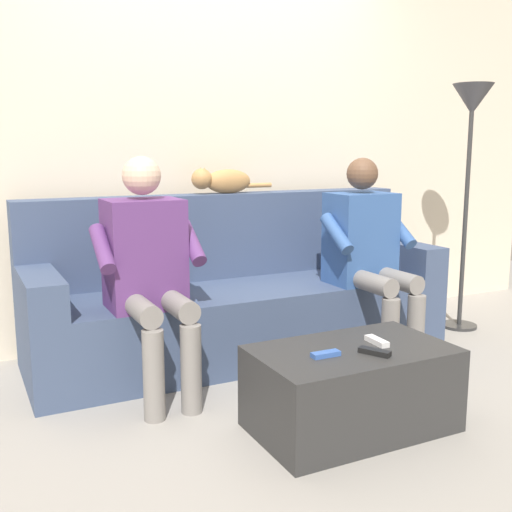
{
  "coord_description": "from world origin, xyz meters",
  "views": [
    {
      "loc": [
        1.51,
        3.11,
        1.22
      ],
      "look_at": [
        0.0,
        0.08,
        0.63
      ],
      "focal_mm": 42.65,
      "sensor_mm": 36.0,
      "label": 1
    }
  ],
  "objects_px": {
    "person_left_seated": "(367,247)",
    "remote_black": "(375,352)",
    "remote_blue": "(326,354)",
    "remote_white": "(377,341)",
    "couch": "(238,298)",
    "coffee_table": "(351,388)",
    "person_right_seated": "(148,263)",
    "floor_lamp": "(471,126)",
    "cat_on_backrest": "(221,181)"
  },
  "relations": [
    {
      "from": "person_right_seated",
      "to": "remote_blue",
      "type": "relative_size",
      "value": 9.46
    },
    {
      "from": "person_right_seated",
      "to": "cat_on_backrest",
      "type": "xyz_separation_m",
      "value": [
        -0.66,
        -0.6,
        0.37
      ]
    },
    {
      "from": "coffee_table",
      "to": "remote_black",
      "type": "distance_m",
      "value": 0.23
    },
    {
      "from": "couch",
      "to": "cat_on_backrest",
      "type": "relative_size",
      "value": 4.6
    },
    {
      "from": "person_left_seated",
      "to": "remote_black",
      "type": "xyz_separation_m",
      "value": [
        0.63,
        0.91,
        -0.27
      ]
    },
    {
      "from": "remote_blue",
      "to": "remote_white",
      "type": "distance_m",
      "value": 0.3
    },
    {
      "from": "remote_black",
      "to": "remote_white",
      "type": "bearing_deg",
      "value": 110.74
    },
    {
      "from": "person_left_seated",
      "to": "floor_lamp",
      "type": "bearing_deg",
      "value": -170.93
    },
    {
      "from": "couch",
      "to": "person_left_seated",
      "type": "relative_size",
      "value": 2.12
    },
    {
      "from": "person_left_seated",
      "to": "cat_on_backrest",
      "type": "bearing_deg",
      "value": -42.75
    },
    {
      "from": "couch",
      "to": "remote_white",
      "type": "distance_m",
      "value": 1.19
    },
    {
      "from": "remote_black",
      "to": "remote_white",
      "type": "relative_size",
      "value": 1.01
    },
    {
      "from": "remote_white",
      "to": "floor_lamp",
      "type": "xyz_separation_m",
      "value": [
        -1.45,
        -0.95,
        0.99
      ]
    },
    {
      "from": "remote_blue",
      "to": "remote_white",
      "type": "xyz_separation_m",
      "value": [
        -0.3,
        -0.04,
        0.0
      ]
    },
    {
      "from": "couch",
      "to": "floor_lamp",
      "type": "relative_size",
      "value": 1.52
    },
    {
      "from": "person_left_seated",
      "to": "couch",
      "type": "bearing_deg",
      "value": -30.04
    },
    {
      "from": "coffee_table",
      "to": "remote_white",
      "type": "bearing_deg",
      "value": -179.44
    },
    {
      "from": "person_right_seated",
      "to": "person_left_seated",
      "type": "bearing_deg",
      "value": 179.35
    },
    {
      "from": "cat_on_backrest",
      "to": "floor_lamp",
      "type": "xyz_separation_m",
      "value": [
        -1.59,
        0.47,
        0.34
      ]
    },
    {
      "from": "remote_black",
      "to": "floor_lamp",
      "type": "distance_m",
      "value": 2.12
    },
    {
      "from": "coffee_table",
      "to": "person_right_seated",
      "type": "relative_size",
      "value": 0.73
    },
    {
      "from": "couch",
      "to": "remote_black",
      "type": "bearing_deg",
      "value": 91.51
    },
    {
      "from": "coffee_table",
      "to": "person_left_seated",
      "type": "distance_m",
      "value": 1.14
    },
    {
      "from": "remote_white",
      "to": "couch",
      "type": "bearing_deg",
      "value": -170.96
    },
    {
      "from": "coffee_table",
      "to": "floor_lamp",
      "type": "distance_m",
      "value": 2.19
    },
    {
      "from": "couch",
      "to": "remote_black",
      "type": "xyz_separation_m",
      "value": [
        -0.03,
        1.29,
        0.05
      ]
    },
    {
      "from": "person_right_seated",
      "to": "remote_white",
      "type": "relative_size",
      "value": 8.79
    },
    {
      "from": "person_left_seated",
      "to": "person_right_seated",
      "type": "relative_size",
      "value": 0.99
    },
    {
      "from": "remote_black",
      "to": "couch",
      "type": "bearing_deg",
      "value": 153.52
    },
    {
      "from": "remote_black",
      "to": "remote_blue",
      "type": "xyz_separation_m",
      "value": [
        0.2,
        -0.07,
        -0.0
      ]
    },
    {
      "from": "couch",
      "to": "cat_on_backrest",
      "type": "distance_m",
      "value": 0.74
    },
    {
      "from": "coffee_table",
      "to": "person_right_seated",
      "type": "xyz_separation_m",
      "value": [
        0.66,
        -0.81,
        0.48
      ]
    },
    {
      "from": "couch",
      "to": "coffee_table",
      "type": "relative_size",
      "value": 2.88
    },
    {
      "from": "cat_on_backrest",
      "to": "remote_white",
      "type": "xyz_separation_m",
      "value": [
        -0.14,
        1.42,
        -0.65
      ]
    },
    {
      "from": "remote_blue",
      "to": "coffee_table",
      "type": "bearing_deg",
      "value": -165.07
    },
    {
      "from": "coffee_table",
      "to": "remote_white",
      "type": "height_order",
      "value": "remote_white"
    },
    {
      "from": "coffee_table",
      "to": "remote_blue",
      "type": "distance_m",
      "value": 0.26
    },
    {
      "from": "couch",
      "to": "remote_black",
      "type": "distance_m",
      "value": 1.3
    },
    {
      "from": "person_left_seated",
      "to": "person_right_seated",
      "type": "xyz_separation_m",
      "value": [
        1.33,
        -0.02,
        0.01
      ]
    },
    {
      "from": "remote_white",
      "to": "floor_lamp",
      "type": "distance_m",
      "value": 2.0
    },
    {
      "from": "remote_blue",
      "to": "floor_lamp",
      "type": "height_order",
      "value": "floor_lamp"
    },
    {
      "from": "person_right_seated",
      "to": "floor_lamp",
      "type": "relative_size",
      "value": 0.72
    },
    {
      "from": "remote_blue",
      "to": "remote_white",
      "type": "height_order",
      "value": "remote_white"
    },
    {
      "from": "person_left_seated",
      "to": "remote_white",
      "type": "distance_m",
      "value": 1.0
    },
    {
      "from": "person_right_seated",
      "to": "floor_lamp",
      "type": "xyz_separation_m",
      "value": [
        -2.25,
        -0.13,
        0.71
      ]
    },
    {
      "from": "remote_blue",
      "to": "floor_lamp",
      "type": "distance_m",
      "value": 2.24
    },
    {
      "from": "remote_black",
      "to": "remote_blue",
      "type": "distance_m",
      "value": 0.21
    },
    {
      "from": "couch",
      "to": "person_right_seated",
      "type": "xyz_separation_m",
      "value": [
        0.66,
        0.37,
        0.34
      ]
    },
    {
      "from": "remote_blue",
      "to": "floor_lamp",
      "type": "bearing_deg",
      "value": -149.42
    },
    {
      "from": "couch",
      "to": "remote_blue",
      "type": "distance_m",
      "value": 1.24
    }
  ]
}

